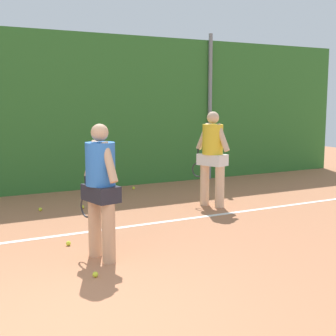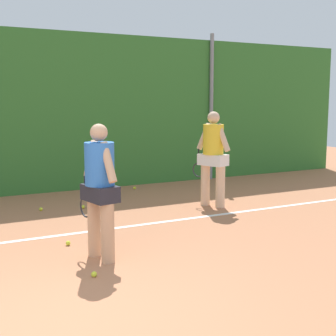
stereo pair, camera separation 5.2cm
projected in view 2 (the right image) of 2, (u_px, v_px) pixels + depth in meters
name	position (u px, v px, depth m)	size (l,w,h in m)	color
ground_plane	(17.00, 263.00, 5.94)	(29.97, 29.97, 0.00)	#B2704C
fence_post_right	(211.00, 108.00, 12.07)	(0.10, 0.10, 3.67)	gray
court_baseline_paint	(5.00, 242.00, 6.78)	(14.24, 0.10, 0.01)	white
player_foreground_near	(100.00, 184.00, 5.95)	(0.39, 0.78, 1.73)	tan
player_midcourt	(213.00, 154.00, 8.98)	(0.48, 0.76, 1.81)	beige
tennis_ball_0	(83.00, 207.00, 8.92)	(0.07, 0.07, 0.07)	#CCDB33
tennis_ball_1	(41.00, 209.00, 8.73)	(0.07, 0.07, 0.07)	#CCDB33
tennis_ball_4	(68.00, 243.00, 6.65)	(0.07, 0.07, 0.07)	#CCDB33
tennis_ball_8	(94.00, 274.00, 5.45)	(0.07, 0.07, 0.07)	#CCDB33
tennis_ball_9	(135.00, 188.00, 10.86)	(0.07, 0.07, 0.07)	#CCDB33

